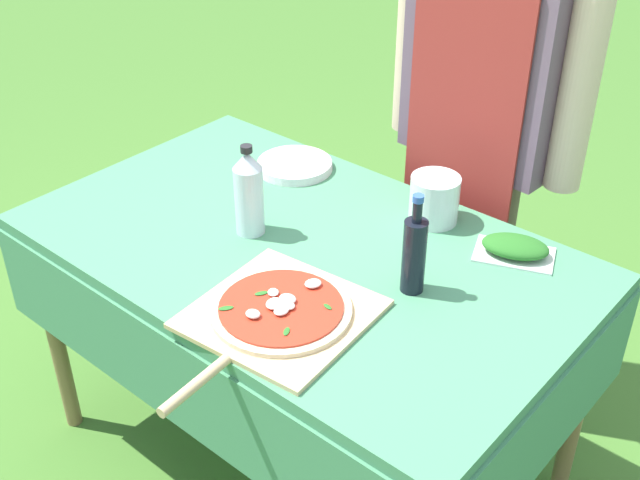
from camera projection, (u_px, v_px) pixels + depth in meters
name	position (u px, v px, depth m)	size (l,w,h in m)	color
ground_plane	(304.00, 455.00, 2.50)	(12.00, 12.00, 0.00)	#477A2D
prep_table	(301.00, 272.00, 2.12)	(1.47, 0.89, 0.79)	#478960
person_cook	(484.00, 108.00, 2.27)	(0.64, 0.23, 1.70)	#70604C
pizza_on_peel	(279.00, 313.00, 1.80)	(0.40, 0.58, 0.05)	#D1B27F
oil_bottle	(414.00, 254.00, 1.85)	(0.06, 0.06, 0.26)	black
water_bottle	(249.00, 192.00, 2.06)	(0.08, 0.08, 0.25)	silver
herb_container	(515.00, 248.00, 2.01)	(0.23, 0.19, 0.05)	silver
mixing_tub	(434.00, 199.00, 2.13)	(0.13, 0.13, 0.13)	silver
plate_stack	(295.00, 165.00, 2.41)	(0.23, 0.23, 0.02)	white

